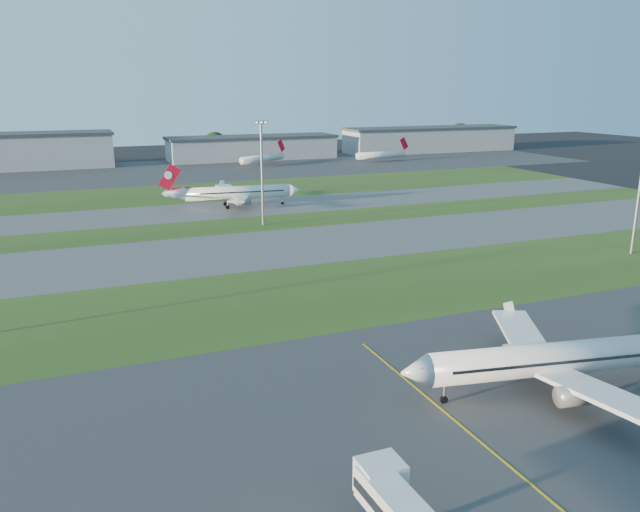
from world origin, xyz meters
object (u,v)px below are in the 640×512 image
airliner_parked (554,360)px  light_mast_centre (262,166)px  airliner_taxiing (237,193)px  mini_jet_near (262,158)px  mini_jet_far (381,155)px

airliner_parked → light_mast_centre: 98.93m
airliner_taxiing → light_mast_centre: bearing=96.0°
mini_jet_near → airliner_taxiing: bearing=-141.8°
mini_jet_far → airliner_taxiing: bearing=-142.7°
mini_jet_near → light_mast_centre: light_mast_centre is taller
mini_jet_near → mini_jet_far: bearing=-37.4°
airliner_parked → airliner_taxiing: size_ratio=0.96×
light_mast_centre → mini_jet_far: bearing=50.7°
mini_jet_far → light_mast_centre: bearing=-135.2°
airliner_taxiing → mini_jet_near: airliner_taxiing is taller
airliner_parked → airliner_taxiing: airliner_taxiing is taller
airliner_parked → mini_jet_far: bearing=77.6°
airliner_parked → mini_jet_far: size_ratio=1.26×
airliner_taxiing → light_mast_centre: light_mast_centre is taller
light_mast_centre → mini_jet_near: bearing=73.0°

